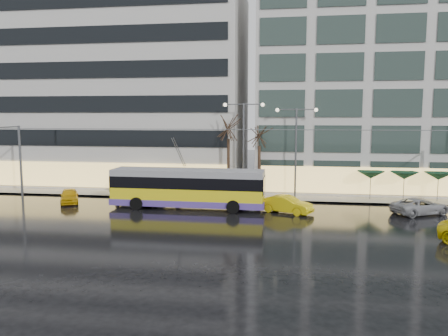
% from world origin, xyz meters
% --- Properties ---
extents(ground, '(140.00, 140.00, 0.00)m').
position_xyz_m(ground, '(0.00, 0.00, 0.00)').
color(ground, black).
rests_on(ground, ground).
extents(sidewalk, '(80.00, 10.00, 0.15)m').
position_xyz_m(sidewalk, '(2.00, 14.00, 0.07)').
color(sidewalk, gray).
rests_on(sidewalk, ground).
extents(kerb, '(80.00, 0.10, 0.15)m').
position_xyz_m(kerb, '(2.00, 9.05, 0.07)').
color(kerb, slate).
rests_on(kerb, ground).
extents(building_left, '(34.00, 14.00, 22.00)m').
position_xyz_m(building_left, '(-16.00, 19.00, 11.15)').
color(building_left, '#BAB7B2').
rests_on(building_left, sidewalk).
extents(building_right, '(32.00, 14.00, 25.00)m').
position_xyz_m(building_right, '(19.00, 19.00, 12.65)').
color(building_right, '#BAB7B2').
rests_on(building_right, sidewalk).
extents(trolleybus, '(13.27, 5.27, 6.13)m').
position_xyz_m(trolleybus, '(-2.23, 5.11, 1.66)').
color(trolleybus, yellow).
rests_on(trolleybus, ground).
extents(catenary, '(42.24, 5.12, 7.00)m').
position_xyz_m(catenary, '(1.00, 7.94, 4.25)').
color(catenary, '#595B60').
rests_on(catenary, ground).
extents(bus_shelter, '(4.20, 1.60, 2.51)m').
position_xyz_m(bus_shelter, '(-8.38, 10.69, 1.96)').
color(bus_shelter, '#595B60').
rests_on(bus_shelter, sidewalk).
extents(street_lamp_near, '(3.96, 0.36, 9.03)m').
position_xyz_m(street_lamp_near, '(2.00, 10.80, 5.99)').
color(street_lamp_near, '#595B60').
rests_on(street_lamp_near, sidewalk).
extents(street_lamp_far, '(3.96, 0.36, 8.53)m').
position_xyz_m(street_lamp_far, '(7.00, 10.80, 5.71)').
color(street_lamp_far, '#595B60').
rests_on(street_lamp_far, sidewalk).
extents(tree_a, '(3.20, 3.20, 8.40)m').
position_xyz_m(tree_a, '(0.50, 11.00, 7.09)').
color(tree_a, black).
rests_on(tree_a, sidewalk).
extents(tree_b, '(3.20, 3.20, 7.70)m').
position_xyz_m(tree_b, '(3.50, 11.20, 6.40)').
color(tree_b, black).
rests_on(tree_b, sidewalk).
extents(parasol_a, '(2.50, 2.50, 2.65)m').
position_xyz_m(parasol_a, '(14.00, 11.00, 2.45)').
color(parasol_a, '#595B60').
rests_on(parasol_a, sidewalk).
extents(parasol_b, '(2.50, 2.50, 2.65)m').
position_xyz_m(parasol_b, '(17.00, 11.00, 2.45)').
color(parasol_b, '#595B60').
rests_on(parasol_b, sidewalk).
extents(parasol_c, '(2.50, 2.50, 2.65)m').
position_xyz_m(parasol_c, '(20.00, 11.00, 2.45)').
color(parasol_c, '#595B60').
rests_on(parasol_c, sidewalk).
extents(taxi_a, '(3.15, 4.15, 1.32)m').
position_xyz_m(taxi_a, '(-13.57, 5.86, 0.66)').
color(taxi_a, '#D9A30B').
rests_on(taxi_a, ground).
extents(taxi_b, '(4.58, 3.19, 1.43)m').
position_xyz_m(taxi_b, '(6.21, 4.52, 0.72)').
color(taxi_b, '#DABE0B').
rests_on(taxi_b, ground).
extents(sedan_silver, '(5.30, 4.15, 1.34)m').
position_xyz_m(sedan_silver, '(17.00, 5.63, 0.67)').
color(sedan_silver, '#A3A3A7').
rests_on(sedan_silver, ground).
extents(pedestrian_a, '(1.06, 1.08, 2.19)m').
position_xyz_m(pedestrian_a, '(-4.62, 10.84, 1.58)').
color(pedestrian_a, black).
rests_on(pedestrian_a, sidewalk).
extents(pedestrian_b, '(1.09, 0.95, 1.93)m').
position_xyz_m(pedestrian_b, '(-7.09, 11.12, 1.11)').
color(pedestrian_b, black).
rests_on(pedestrian_b, sidewalk).
extents(pedestrian_c, '(1.28, 1.12, 2.11)m').
position_xyz_m(pedestrian_c, '(-10.55, 9.99, 1.26)').
color(pedestrian_c, black).
rests_on(pedestrian_c, sidewalk).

